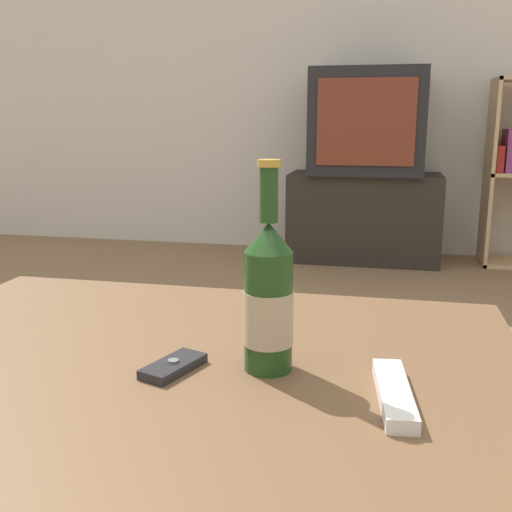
% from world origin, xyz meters
% --- Properties ---
extents(back_wall, '(8.00, 0.05, 2.60)m').
position_xyz_m(back_wall, '(0.00, 3.02, 1.30)').
color(back_wall, beige).
rests_on(back_wall, ground_plane).
extents(coffee_table, '(1.06, 0.85, 0.46)m').
position_xyz_m(coffee_table, '(0.00, 0.00, 0.39)').
color(coffee_table, brown).
rests_on(coffee_table, ground_plane).
extents(tv_stand, '(0.86, 0.41, 0.51)m').
position_xyz_m(tv_stand, '(0.18, 2.75, 0.26)').
color(tv_stand, '#28231E').
rests_on(tv_stand, ground_plane).
extents(television, '(0.63, 0.50, 0.58)m').
position_xyz_m(television, '(0.18, 2.74, 0.80)').
color(television, black).
rests_on(television, tv_stand).
extents(beer_bottle, '(0.07, 0.07, 0.31)m').
position_xyz_m(beer_bottle, '(0.15, 0.03, 0.56)').
color(beer_bottle, '#1E4219').
rests_on(beer_bottle, coffee_table).
extents(cell_phone, '(0.08, 0.11, 0.02)m').
position_xyz_m(cell_phone, '(0.01, -0.01, 0.46)').
color(cell_phone, '#232328').
rests_on(cell_phone, coffee_table).
extents(remote_control, '(0.06, 0.19, 0.02)m').
position_xyz_m(remote_control, '(0.33, -0.04, 0.47)').
color(remote_control, white).
rests_on(remote_control, coffee_table).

